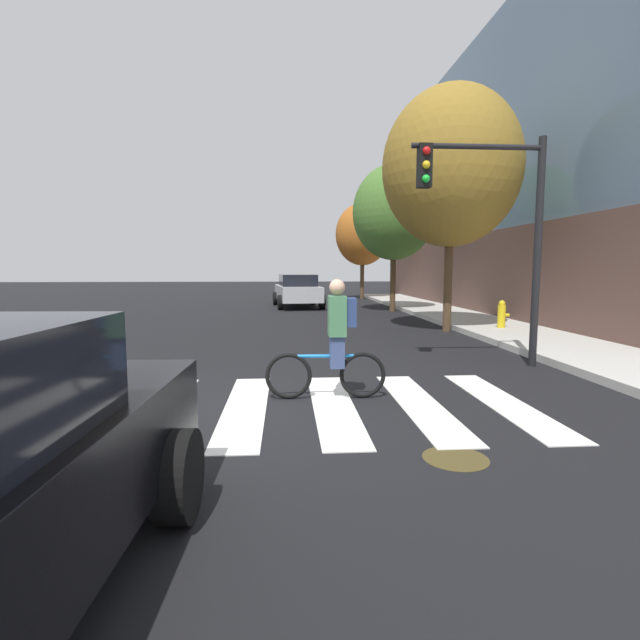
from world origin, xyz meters
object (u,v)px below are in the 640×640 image
cyclist (335,340)px  street_tree_mid (394,213)px  street_tree_near (451,167)px  street_tree_far (363,234)px  manhole_cover (455,458)px  traffic_light_near (495,212)px  sedan_mid (297,290)px  fire_hydrant (502,314)px

cyclist → street_tree_mid: street_tree_mid is taller
street_tree_near → street_tree_far: size_ratio=1.22×
manhole_cover → traffic_light_near: (2.17, 4.22, 2.86)m
street_tree_near → traffic_light_near: bearing=-100.1°
cyclist → traffic_light_near: bearing=32.2°
sedan_mid → fire_hydrant: sedan_mid is taller
manhole_cover → street_tree_near: 10.80m
cyclist → street_tree_far: bearing=79.9°
sedan_mid → cyclist: size_ratio=2.70×
traffic_light_near → sedan_mid: bearing=103.0°
sedan_mid → street_tree_near: street_tree_near is taller
fire_hydrant → manhole_cover: bearing=-117.1°
traffic_light_near → street_tree_far: 19.87m
street_tree_far → manhole_cover: bearing=-96.9°
traffic_light_near → street_tree_mid: 11.67m
fire_hydrant → street_tree_far: bearing=96.0°
manhole_cover → street_tree_near: (3.06, 9.24, 4.67)m
manhole_cover → cyclist: 2.58m
fire_hydrant → traffic_light_near: bearing=-117.0°
street_tree_far → fire_hydrant: bearing=-84.0°
cyclist → street_tree_mid: (3.88, 13.55, 3.32)m
sedan_mid → street_tree_near: (4.15, -9.09, 3.88)m
traffic_light_near → street_tree_near: street_tree_near is taller
fire_hydrant → street_tree_far: (-1.60, 15.22, 3.30)m
sedan_mid → street_tree_mid: (4.00, -2.54, 3.37)m
street_tree_mid → cyclist: bearing=-106.0°
manhole_cover → traffic_light_near: bearing=62.7°
traffic_light_near → street_tree_near: (0.89, 5.03, 1.82)m
fire_hydrant → street_tree_far: size_ratio=0.14×
street_tree_mid → street_tree_far: (0.00, 8.26, -0.34)m
sedan_mid → street_tree_far: 7.61m
traffic_light_near → street_tree_far: bearing=87.8°
street_tree_near → street_tree_mid: bearing=91.3°
manhole_cover → street_tree_far: bearing=83.1°
fire_hydrant → street_tree_near: bearing=164.1°
sedan_mid → traffic_light_near: 14.63m
street_tree_near → sedan_mid: bearing=114.5°
sedan_mid → street_tree_near: size_ratio=0.67×
sedan_mid → street_tree_far: size_ratio=0.81×
manhole_cover → sedan_mid: (-1.08, 18.33, 0.79)m
sedan_mid → fire_hydrant: bearing=-59.5°
traffic_light_near → street_tree_mid: (0.75, 11.58, 1.30)m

